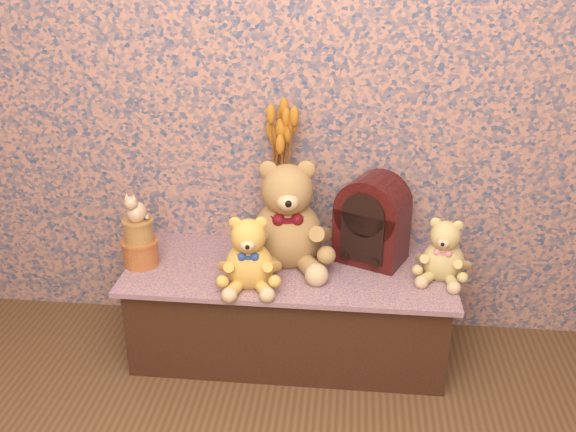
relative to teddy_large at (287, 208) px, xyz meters
name	(u,v)px	position (x,y,z in m)	size (l,w,h in m)	color
display_shelf	(289,309)	(0.01, -0.05, -0.42)	(1.26, 0.54, 0.38)	navy
teddy_large	(287,208)	(0.00, 0.00, 0.00)	(0.36, 0.43, 0.45)	olive
teddy_medium	(249,248)	(-0.12, -0.20, -0.08)	(0.23, 0.28, 0.29)	gold
teddy_small	(445,246)	(0.59, -0.07, -0.10)	(0.21, 0.24, 0.26)	tan
cathedral_radio	(372,219)	(0.33, 0.05, -0.05)	(0.26, 0.18, 0.35)	black
ceramic_vase	(281,227)	(-0.04, 0.12, -0.14)	(0.11, 0.11, 0.18)	tan
dried_stalks	(280,152)	(-0.04, 0.12, 0.19)	(0.24, 0.24, 0.47)	#C4731F
biscuit_tin_lower	(141,253)	(-0.57, -0.09, -0.18)	(0.14, 0.14, 0.10)	gold
biscuit_tin_upper	(139,231)	(-0.57, -0.09, -0.08)	(0.11, 0.11, 0.09)	#D8BD5E
cat_figurine	(136,206)	(-0.57, -0.09, 0.02)	(0.09, 0.10, 0.12)	silver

